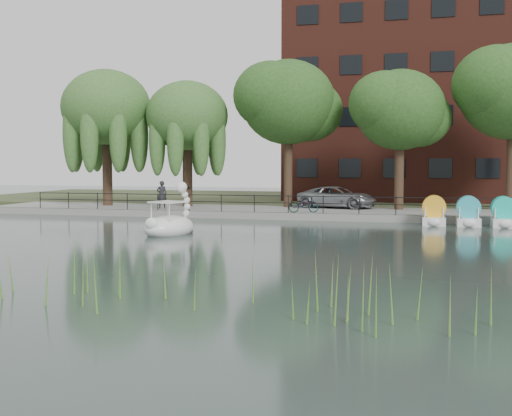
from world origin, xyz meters
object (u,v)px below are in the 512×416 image
at_px(bicycle, 304,204).
at_px(swan_boat, 170,223).
at_px(minivan, 337,196).
at_px(pedestrian, 162,193).

xyz_separation_m(bicycle, swan_boat, (-4.45, -9.18, -0.38)).
xyz_separation_m(minivan, bicycle, (-1.39, -4.14, -0.28)).
distance_m(minivan, pedestrian, 10.98).
distance_m(bicycle, swan_boat, 10.21).
relative_size(minivan, pedestrian, 2.83).
bearing_deg(pedestrian, minivan, 174.90).
bearing_deg(bicycle, swan_boat, 135.54).
height_order(minivan, pedestrian, pedestrian).
xyz_separation_m(pedestrian, swan_boat, (4.66, -10.10, -0.87)).
height_order(minivan, swan_boat, swan_boat).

